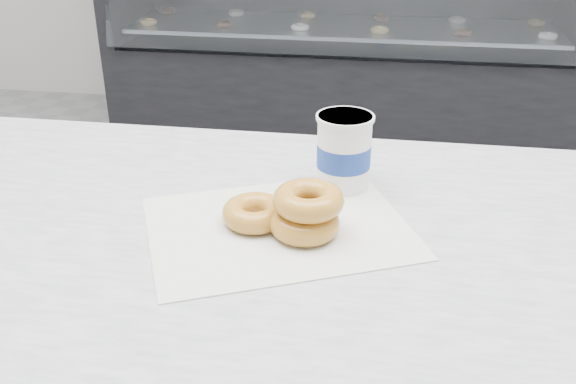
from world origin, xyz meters
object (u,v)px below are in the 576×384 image
object	(u,v)px
donut_single	(255,213)
coffee_cup	(344,151)
donut_stack	(307,212)
display_case	(342,43)

from	to	relation	value
donut_single	coffee_cup	distance (m)	0.18
donut_stack	coffee_cup	xyz separation A→B (m)	(0.04, 0.15, 0.02)
coffee_cup	display_case	bearing A→B (deg)	113.81
donut_single	donut_stack	xyz separation A→B (m)	(0.07, -0.02, 0.02)
display_case	donut_single	bearing A→B (deg)	-88.20
display_case	donut_single	distance (m)	2.71
donut_single	donut_stack	size ratio (longest dim) A/B	0.77
display_case	donut_stack	bearing A→B (deg)	-86.68
donut_single	coffee_cup	size ratio (longest dim) A/B	0.78
donut_single	coffee_cup	bearing A→B (deg)	51.04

